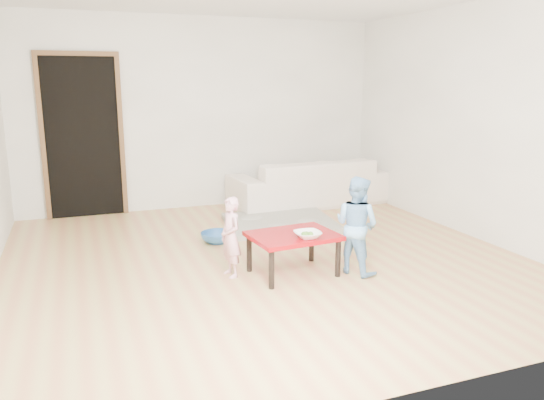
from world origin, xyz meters
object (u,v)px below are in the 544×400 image
bowl (308,235)px  child_blue (357,225)px  red_table (293,254)px  child_pink (231,237)px  sofa (309,182)px  basin (217,237)px

bowl → child_blue: (0.49, 0.00, 0.04)m
red_table → child_pink: size_ratio=1.04×
red_table → child_blue: bearing=-16.0°
sofa → red_table: 2.86m
sofa → bowl: sofa is taller
sofa → red_table: size_ratio=2.91×
sofa → child_pink: 3.02m
child_blue → basin: size_ratio=2.49×
sofa → bowl: 2.97m
sofa → basin: 2.19m
basin → sofa: bearing=37.9°
bowl → child_blue: size_ratio=0.26×
sofa → red_table: sofa is taller
red_table → sofa: bearing=62.6°
child_pink → basin: 1.10m
child_blue → child_pink: bearing=47.4°
red_table → basin: size_ratio=2.12×
bowl → basin: size_ratio=0.65×
red_table → child_pink: (-0.55, 0.15, 0.18)m
sofa → basin: sofa is taller
red_table → basin: bearing=108.8°
bowl → child_blue: child_blue is taller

